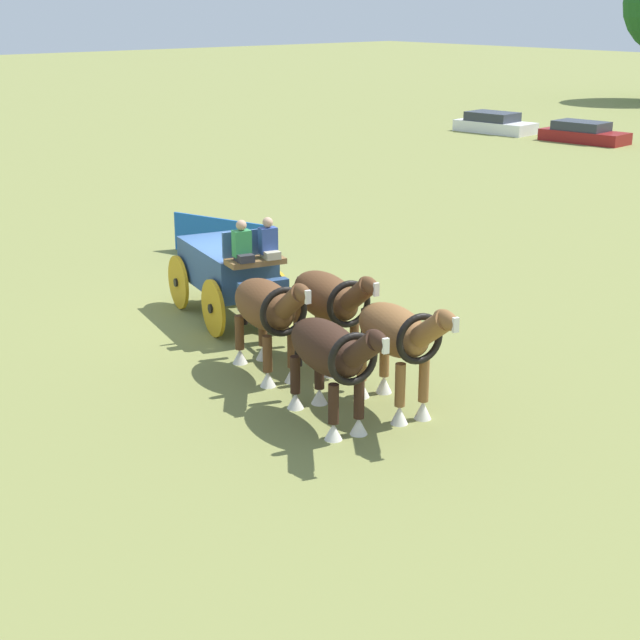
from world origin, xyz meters
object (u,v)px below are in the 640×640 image
(draft_horse_rear_off, at_px, (267,309))
(draft_horse_lead_off, at_px, (330,353))
(draft_horse_rear_near, at_px, (329,300))
(show_wagon, at_px, (230,270))
(draft_horse_lead_near, at_px, (397,336))
(parked_vehicle_b, at_px, (583,133))
(parked_vehicle_a, at_px, (494,124))

(draft_horse_rear_off, xyz_separation_m, draft_horse_lead_off, (2.54, -0.60, -0.04))
(draft_horse_rear_near, distance_m, draft_horse_rear_off, 1.30)
(show_wagon, distance_m, draft_horse_lead_near, 6.24)
(draft_horse_lead_near, distance_m, parked_vehicle_b, 36.35)
(draft_horse_rear_near, bearing_deg, show_wagon, 177.06)
(show_wagon, bearing_deg, parked_vehicle_b, 112.35)
(draft_horse_lead_near, bearing_deg, draft_horse_lead_off, -103.17)
(draft_horse_rear_off, distance_m, parked_vehicle_a, 37.94)
(parked_vehicle_b, bearing_deg, draft_horse_lead_off, -60.46)
(show_wagon, xyz_separation_m, parked_vehicle_b, (-12.50, 30.39, -0.71))
(draft_horse_rear_near, height_order, draft_horse_lead_near, draft_horse_lead_near)
(draft_horse_rear_near, bearing_deg, draft_horse_lead_off, -39.71)
(draft_horse_rear_off, xyz_separation_m, parked_vehicle_b, (-15.84, 31.84, -0.88))
(show_wagon, bearing_deg, draft_horse_rear_near, -2.94)
(parked_vehicle_b, bearing_deg, draft_horse_rear_off, -63.55)
(draft_horse_lead_off, bearing_deg, draft_horse_rear_off, 166.80)
(parked_vehicle_a, bearing_deg, draft_horse_lead_off, -53.29)
(draft_horse_rear_off, distance_m, parked_vehicle_b, 35.57)
(draft_horse_lead_near, bearing_deg, draft_horse_rear_off, -166.72)
(draft_horse_lead_near, height_order, parked_vehicle_a, draft_horse_lead_near)
(show_wagon, height_order, draft_horse_rear_near, show_wagon)
(show_wagon, distance_m, draft_horse_lead_off, 6.23)
(parked_vehicle_a, bearing_deg, show_wagon, -59.03)
(draft_horse_rear_off, bearing_deg, draft_horse_rear_near, 76.60)
(show_wagon, distance_m, draft_horse_rear_off, 3.65)
(show_wagon, bearing_deg, parked_vehicle_a, 120.97)
(show_wagon, height_order, parked_vehicle_b, show_wagon)
(parked_vehicle_a, distance_m, parked_vehicle_b, 5.48)
(draft_horse_lead_near, distance_m, parked_vehicle_a, 39.07)
(parked_vehicle_b, bearing_deg, draft_horse_lead_near, -59.07)
(draft_horse_lead_near, bearing_deg, parked_vehicle_b, 120.93)
(draft_horse_lead_near, relative_size, parked_vehicle_a, 0.65)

